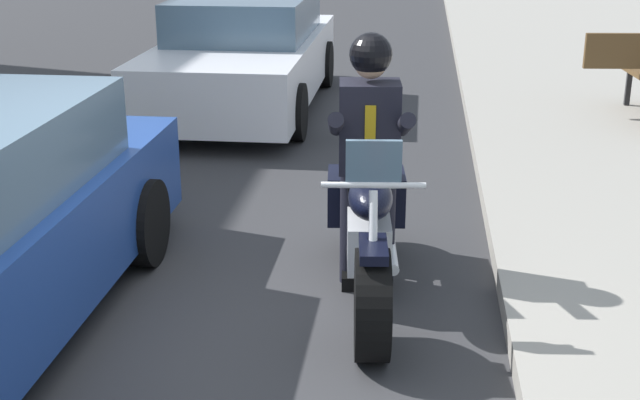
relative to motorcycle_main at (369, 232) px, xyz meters
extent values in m
plane|color=#333335|center=(0.83, -1.12, -0.45)|extent=(80.00, 80.00, 0.00)
cylinder|color=black|center=(0.84, 0.07, -0.12)|extent=(0.68, 0.26, 0.66)
cylinder|color=black|center=(-0.70, -0.07, -0.12)|extent=(0.68, 0.26, 0.66)
cube|color=silver|center=(0.05, 0.00, -0.03)|extent=(0.58, 0.33, 0.32)
ellipsoid|color=black|center=(0.24, 0.02, 0.33)|extent=(0.58, 0.33, 0.24)
cube|color=black|center=(-0.30, -0.03, 0.29)|extent=(0.72, 0.34, 0.12)
cube|color=black|center=(-0.67, 0.16, 0.03)|extent=(0.41, 0.16, 0.36)
cube|color=black|center=(-0.63, -0.28, 0.03)|extent=(0.41, 0.16, 0.36)
cylinder|color=silver|center=(0.82, 0.07, 0.15)|extent=(0.35, 0.08, 0.76)
cylinder|color=silver|center=(0.66, 0.06, 0.55)|extent=(0.09, 0.60, 0.04)
cube|color=black|center=(0.84, 0.07, 0.23)|extent=(0.37, 0.19, 0.06)
cylinder|color=silver|center=(-0.27, 0.13, -0.19)|extent=(0.90, 0.16, 0.08)
cube|color=slate|center=(0.64, 0.05, 0.67)|extent=(0.07, 0.32, 0.28)
cylinder|color=black|center=(-0.21, 0.10, -0.03)|extent=(0.14, 0.14, 0.84)
cube|color=black|center=(-0.15, 0.10, -0.40)|extent=(0.27, 0.13, 0.10)
cylinder|color=black|center=(-0.19, -0.14, -0.03)|extent=(0.14, 0.14, 0.84)
cube|color=black|center=(-0.13, -0.14, -0.40)|extent=(0.27, 0.13, 0.10)
cube|color=black|center=(-0.20, -0.02, 0.67)|extent=(0.35, 0.43, 0.60)
cube|color=#B28C14|center=(-0.04, -0.01, 0.63)|extent=(0.03, 0.07, 0.44)
cylinder|color=black|center=(-0.04, 0.21, 0.73)|extent=(0.56, 0.15, 0.28)
cylinder|color=black|center=(0.00, -0.22, 0.73)|extent=(0.56, 0.15, 0.28)
sphere|color=tan|center=(-0.20, -0.02, 1.10)|extent=(0.22, 0.22, 0.22)
sphere|color=black|center=(-0.20, -0.02, 1.15)|extent=(0.28, 0.28, 0.28)
cube|color=white|center=(-5.29, -1.90, 0.10)|extent=(4.60, 1.80, 0.70)
cube|color=slate|center=(-5.49, -1.90, 0.65)|extent=(2.40, 1.60, 0.60)
cylinder|color=black|center=(-3.84, -1.05, -0.13)|extent=(0.64, 0.22, 0.64)
cylinder|color=black|center=(-3.84, -2.75, -0.13)|extent=(0.64, 0.22, 0.64)
cylinder|color=black|center=(-6.74, -1.05, -0.13)|extent=(0.64, 0.22, 0.64)
cylinder|color=black|center=(-6.74, -2.75, -0.13)|extent=(0.64, 0.22, 0.64)
cylinder|color=black|center=(-0.33, -1.66, -0.13)|extent=(0.64, 0.22, 0.64)
cube|color=black|center=(-5.37, 2.83, -0.09)|extent=(0.06, 0.06, 0.42)
camera|label=1|loc=(5.35, 0.29, 2.10)|focal=48.54mm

